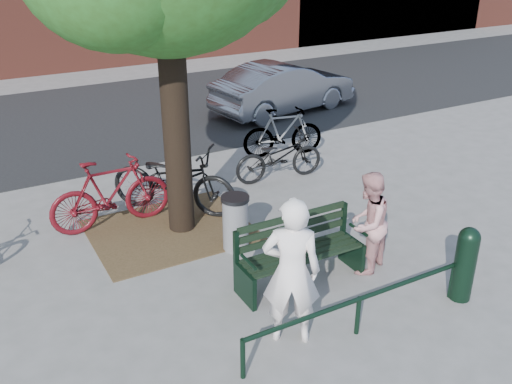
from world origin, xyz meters
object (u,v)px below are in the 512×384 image
bollard (465,261)px  person_right (368,223)px  park_bench (298,249)px  litter_bin (236,223)px  bicycle_c (173,180)px  person_left (291,272)px  parked_car (284,88)px

bollard → person_right: bearing=120.0°
park_bench → bollard: size_ratio=1.72×
litter_bin → person_right: bearing=-46.7°
person_right → bicycle_c: 3.38m
person_right → bollard: person_right is taller
person_left → bollard: person_left is taller
litter_bin → bicycle_c: bearing=101.7°
park_bench → litter_bin: (-0.34, 1.14, -0.05)m
park_bench → person_left: (-0.72, -0.96, 0.41)m
person_right → parked_car: (2.95, 6.96, -0.09)m
person_right → parked_car: bearing=-139.9°
parked_car → person_left: bearing=139.6°
litter_bin → park_bench: bearing=-73.3°
bollard → bicycle_c: 4.68m
bollard → bicycle_c: size_ratio=0.47×
person_right → litter_bin: person_right is taller
person_left → bicycle_c: 3.71m
person_right → bollard: bearing=93.1°
bollard → parked_car: size_ratio=0.26×
person_left → person_right: size_ratio=1.23×
person_right → parked_car: size_ratio=0.37×
park_bench → parked_car: parked_car is taller
bollard → parked_car: (2.30, 8.09, 0.09)m
park_bench → parked_car: (3.90, 6.74, 0.16)m
person_left → litter_bin: bearing=-67.9°
bollard → litter_bin: 3.16m
person_left → bicycle_c: bearing=-58.5°
bicycle_c → parked_car: bearing=-4.0°
park_bench → bollard: bollard is taller
park_bench → person_left: 1.27m
park_bench → person_right: 1.01m
person_left → bollard: size_ratio=1.76×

